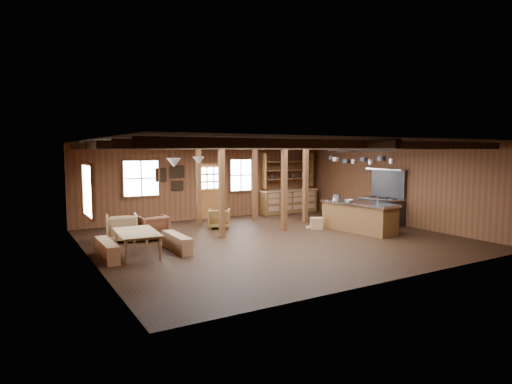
{
  "coord_description": "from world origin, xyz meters",
  "views": [
    {
      "loc": [
        -6.63,
        -10.21,
        2.54
      ],
      "look_at": [
        -0.11,
        0.89,
        1.3
      ],
      "focal_mm": 30.0,
      "sensor_mm": 36.0,
      "label": 1
    }
  ],
  "objects_px": {
    "kitchen_island": "(359,216)",
    "armchair_c": "(122,228)",
    "armchair_a": "(153,228)",
    "dining_table": "(139,243)",
    "commercial_range": "(382,206)",
    "armchair_b": "(219,218)"
  },
  "relations": [
    {
      "from": "kitchen_island",
      "to": "armchair_c",
      "type": "relative_size",
      "value": 3.05
    },
    {
      "from": "armchair_a",
      "to": "armchair_c",
      "type": "xyz_separation_m",
      "value": [
        -0.84,
        0.22,
        0.03
      ]
    },
    {
      "from": "kitchen_island",
      "to": "dining_table",
      "type": "distance_m",
      "value": 6.86
    },
    {
      "from": "kitchen_island",
      "to": "armchair_a",
      "type": "distance_m",
      "value": 6.33
    },
    {
      "from": "armchair_a",
      "to": "dining_table",
      "type": "bearing_deg",
      "value": 60.66
    },
    {
      "from": "commercial_range",
      "to": "armchair_a",
      "type": "distance_m",
      "value": 7.82
    },
    {
      "from": "kitchen_island",
      "to": "commercial_range",
      "type": "relative_size",
      "value": 1.34
    },
    {
      "from": "armchair_b",
      "to": "armchair_c",
      "type": "bearing_deg",
      "value": 37.41
    },
    {
      "from": "commercial_range",
      "to": "armchair_b",
      "type": "height_order",
      "value": "commercial_range"
    },
    {
      "from": "kitchen_island",
      "to": "armchair_c",
      "type": "bearing_deg",
      "value": 154.43
    },
    {
      "from": "kitchen_island",
      "to": "armchair_a",
      "type": "height_order",
      "value": "kitchen_island"
    },
    {
      "from": "commercial_range",
      "to": "dining_table",
      "type": "height_order",
      "value": "commercial_range"
    },
    {
      "from": "commercial_range",
      "to": "armchair_c",
      "type": "xyz_separation_m",
      "value": [
        -8.52,
        1.67,
        -0.24
      ]
    },
    {
      "from": "commercial_range",
      "to": "dining_table",
      "type": "bearing_deg",
      "value": -178.86
    },
    {
      "from": "commercial_range",
      "to": "armchair_a",
      "type": "xyz_separation_m",
      "value": [
        -7.68,
        1.44,
        -0.28
      ]
    },
    {
      "from": "armchair_a",
      "to": "kitchen_island",
      "type": "bearing_deg",
      "value": 159.95
    },
    {
      "from": "armchair_a",
      "to": "armchair_b",
      "type": "bearing_deg",
      "value": -164.67
    },
    {
      "from": "dining_table",
      "to": "armchair_c",
      "type": "height_order",
      "value": "armchair_c"
    },
    {
      "from": "kitchen_island",
      "to": "armchair_a",
      "type": "xyz_separation_m",
      "value": [
        -5.98,
        2.05,
        -0.13
      ]
    },
    {
      "from": "commercial_range",
      "to": "armchair_a",
      "type": "bearing_deg",
      "value": 169.36
    },
    {
      "from": "commercial_range",
      "to": "armchair_b",
      "type": "distance_m",
      "value": 5.68
    },
    {
      "from": "commercial_range",
      "to": "dining_table",
      "type": "relative_size",
      "value": 1.16
    }
  ]
}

